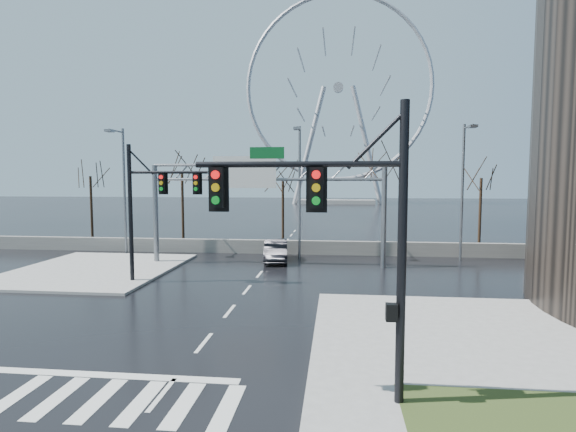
# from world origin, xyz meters

# --- Properties ---
(ground) EXTENTS (260.00, 260.00, 0.00)m
(ground) POSITION_xyz_m (0.00, 0.00, 0.00)
(ground) COLOR black
(ground) RESTS_ON ground
(sidewalk_right_ext) EXTENTS (12.00, 10.00, 0.15)m
(sidewalk_right_ext) POSITION_xyz_m (10.00, 2.00, 0.07)
(sidewalk_right_ext) COLOR gray
(sidewalk_right_ext) RESTS_ON ground
(sidewalk_far) EXTENTS (10.00, 12.00, 0.15)m
(sidewalk_far) POSITION_xyz_m (-11.00, 12.00, 0.07)
(sidewalk_far) COLOR gray
(sidewalk_far) RESTS_ON ground
(grass_strip) EXTENTS (5.00, 4.00, 0.02)m
(grass_strip) POSITION_xyz_m (9.00, -5.00, 0.15)
(grass_strip) COLOR #35421B
(grass_strip) RESTS_ON sidewalk_near
(barrier_wall) EXTENTS (52.00, 0.50, 1.10)m
(barrier_wall) POSITION_xyz_m (0.00, 20.00, 0.55)
(barrier_wall) COLOR slate
(barrier_wall) RESTS_ON ground
(signal_mast_near) EXTENTS (5.52, 0.41, 8.00)m
(signal_mast_near) POSITION_xyz_m (5.14, -4.04, 4.87)
(signal_mast_near) COLOR black
(signal_mast_near) RESTS_ON ground
(signal_mast_far) EXTENTS (4.72, 0.41, 8.00)m
(signal_mast_far) POSITION_xyz_m (-5.87, 8.96, 4.83)
(signal_mast_far) COLOR black
(signal_mast_far) RESTS_ON ground
(sign_gantry) EXTENTS (16.36, 0.40, 7.60)m
(sign_gantry) POSITION_xyz_m (-0.38, 14.96, 5.18)
(sign_gantry) COLOR slate
(sign_gantry) RESTS_ON ground
(streetlight_left) EXTENTS (0.50, 2.55, 10.00)m
(streetlight_left) POSITION_xyz_m (-12.00, 18.16, 5.89)
(streetlight_left) COLOR slate
(streetlight_left) RESTS_ON ground
(streetlight_mid) EXTENTS (0.50, 2.55, 10.00)m
(streetlight_mid) POSITION_xyz_m (2.00, 18.16, 5.89)
(streetlight_mid) COLOR slate
(streetlight_mid) RESTS_ON ground
(streetlight_right) EXTENTS (0.50, 2.55, 10.00)m
(streetlight_right) POSITION_xyz_m (14.00, 18.16, 5.89)
(streetlight_right) COLOR slate
(streetlight_right) RESTS_ON ground
(tree_far_left) EXTENTS (3.50, 3.50, 7.00)m
(tree_far_left) POSITION_xyz_m (-18.00, 24.00, 5.57)
(tree_far_left) COLOR black
(tree_far_left) RESTS_ON ground
(tree_left) EXTENTS (3.75, 3.75, 7.50)m
(tree_left) POSITION_xyz_m (-9.00, 23.50, 5.98)
(tree_left) COLOR black
(tree_left) RESTS_ON ground
(tree_center) EXTENTS (3.25, 3.25, 6.50)m
(tree_center) POSITION_xyz_m (0.00, 24.50, 5.17)
(tree_center) COLOR black
(tree_center) RESTS_ON ground
(tree_right) EXTENTS (3.90, 3.90, 7.80)m
(tree_right) POSITION_xyz_m (9.00, 23.50, 6.22)
(tree_right) COLOR black
(tree_right) RESTS_ON ground
(tree_far_right) EXTENTS (3.40, 3.40, 6.80)m
(tree_far_right) POSITION_xyz_m (17.00, 24.00, 5.41)
(tree_far_right) COLOR black
(tree_far_right) RESTS_ON ground
(ferris_wheel) EXTENTS (45.00, 6.00, 50.91)m
(ferris_wheel) POSITION_xyz_m (5.00, 95.00, 26.13)
(ferris_wheel) COLOR gray
(ferris_wheel) RESTS_ON ground
(car) EXTENTS (2.24, 4.94, 1.57)m
(car) POSITION_xyz_m (0.41, 16.66, 0.79)
(car) COLOR black
(car) RESTS_ON ground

